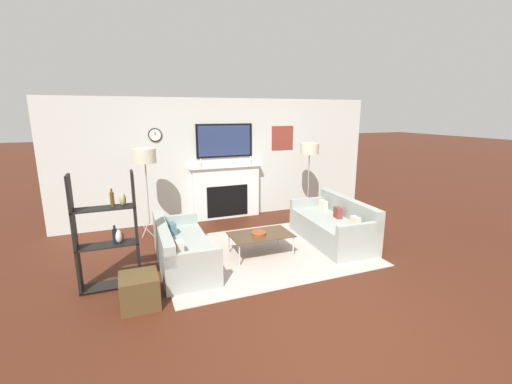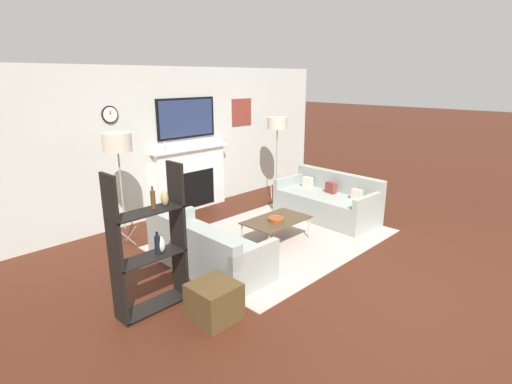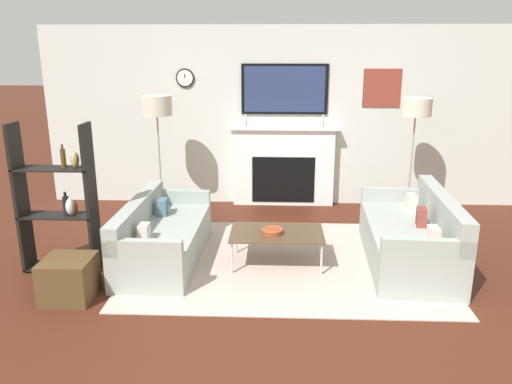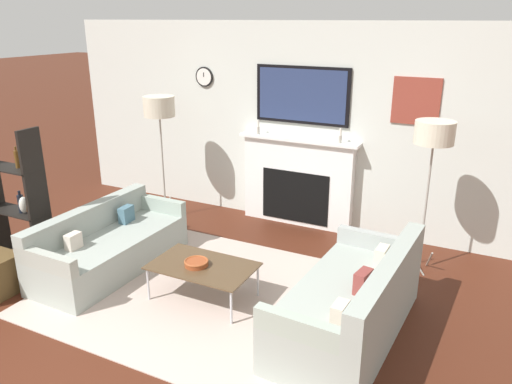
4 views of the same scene
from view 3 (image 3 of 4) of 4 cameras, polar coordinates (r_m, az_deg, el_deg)
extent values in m
cube|color=silver|center=(7.70, 3.23, 8.52)|extent=(7.34, 0.07, 2.70)
cube|color=white|center=(7.73, 3.15, 2.83)|extent=(1.55, 0.16, 1.18)
cube|color=black|center=(7.69, 3.13, 1.40)|extent=(0.96, 0.01, 0.71)
cube|color=white|center=(7.59, 3.22, 7.29)|extent=(1.67, 0.22, 0.04)
cylinder|color=#B2AD9E|center=(7.57, -1.20, 7.82)|extent=(0.04, 0.04, 0.10)
cylinder|color=white|center=(7.55, -1.21, 8.53)|extent=(0.03, 0.03, 0.09)
cylinder|color=#B2AD9E|center=(7.58, 7.66, 7.70)|extent=(0.04, 0.04, 0.10)
cylinder|color=white|center=(7.57, 7.68, 8.41)|extent=(0.03, 0.03, 0.09)
cube|color=black|center=(7.61, 3.28, 11.65)|extent=(1.29, 0.04, 0.74)
cube|color=navy|center=(7.59, 3.28, 11.64)|extent=(1.20, 0.01, 0.67)
cylinder|color=black|center=(7.72, -8.11, 12.78)|extent=(0.28, 0.02, 0.28)
cylinder|color=silver|center=(7.71, -8.13, 12.78)|extent=(0.24, 0.00, 0.24)
cube|color=black|center=(7.71, -8.15, 13.00)|extent=(0.01, 0.00, 0.06)
cube|color=brown|center=(7.77, 14.18, 11.47)|extent=(0.55, 0.02, 0.55)
cube|color=#BAA599|center=(5.82, 3.29, -7.81)|extent=(3.46, 2.56, 0.01)
cube|color=#9AA39A|center=(5.88, -10.30, -5.72)|extent=(0.81, 1.87, 0.40)
cube|color=#9AA39A|center=(5.85, -13.44, -2.40)|extent=(0.19, 1.86, 0.30)
cube|color=#95A499|center=(6.60, -8.67, -0.56)|extent=(0.78, 0.11, 0.18)
cube|color=#9BA196|center=(4.99, -12.81, -6.33)|extent=(0.78, 0.11, 0.18)
cube|color=#466A7C|center=(6.19, -10.61, -1.70)|extent=(0.11, 0.20, 0.20)
cube|color=beige|center=(5.44, -12.66, -4.47)|extent=(0.10, 0.17, 0.17)
cube|color=#9AA39A|center=(5.92, 16.86, -5.73)|extent=(0.97, 1.92, 0.46)
cube|color=#9AA39A|center=(5.87, 20.55, -2.05)|extent=(0.27, 1.88, 0.35)
cube|color=#97A496|center=(5.00, 19.01, -6.07)|extent=(0.87, 0.15, 0.18)
cube|color=#9BA19D|center=(6.65, 15.69, -0.34)|extent=(0.87, 0.15, 0.18)
cube|color=beige|center=(5.33, 19.60, -4.74)|extent=(0.11, 0.19, 0.18)
cube|color=brown|center=(5.84, 18.37, -2.73)|extent=(0.13, 0.22, 0.20)
cube|color=beige|center=(6.36, 17.32, -1.13)|extent=(0.11, 0.20, 0.20)
cube|color=#4C3823|center=(5.60, 2.40, -4.71)|extent=(1.04, 0.64, 0.02)
cylinder|color=#B7B7BC|center=(5.43, -2.75, -7.56)|extent=(0.02, 0.02, 0.37)
cylinder|color=#B7B7BC|center=(5.44, 7.49, -7.68)|extent=(0.02, 0.02, 0.37)
cylinder|color=#B7B7BC|center=(5.95, -2.27, -5.40)|extent=(0.02, 0.02, 0.37)
cylinder|color=#B7B7BC|center=(5.95, 7.04, -5.51)|extent=(0.02, 0.02, 0.37)
cylinder|color=brown|center=(5.56, 1.87, -4.52)|extent=(0.24, 0.24, 0.05)
torus|color=#9B4B24|center=(5.55, 1.88, -4.30)|extent=(0.25, 0.25, 0.02)
cylinder|color=#9E998E|center=(7.43, -9.84, -1.62)|extent=(0.09, 0.23, 0.28)
cylinder|color=#9E998E|center=(7.51, -11.16, -1.50)|extent=(0.17, 0.19, 0.28)
cylinder|color=#9E998E|center=(7.32, -11.05, -1.94)|extent=(0.23, 0.07, 0.28)
cylinder|color=#9E998E|center=(7.23, -10.98, 3.86)|extent=(0.02, 0.02, 1.20)
cylinder|color=beige|center=(7.12, -11.30, 9.67)|extent=(0.42, 0.42, 0.27)
cylinder|color=#9E998E|center=(7.53, 17.60, -1.91)|extent=(0.09, 0.23, 0.28)
cylinder|color=#9E998E|center=(7.52, 16.15, -1.81)|extent=(0.17, 0.19, 0.28)
cylinder|color=#9E998E|center=(7.36, 16.90, -2.24)|extent=(0.23, 0.07, 0.28)
cylinder|color=#9E998E|center=(7.28, 17.35, 3.55)|extent=(0.02, 0.02, 1.21)
cylinder|color=beige|center=(7.17, 17.84, 9.23)|extent=(0.42, 0.42, 0.24)
cube|color=black|center=(5.91, -25.28, -0.67)|extent=(0.04, 0.28, 1.63)
cube|color=black|center=(5.60, -18.28, -0.80)|extent=(0.04, 0.28, 1.63)
cube|color=black|center=(6.00, -21.09, -7.93)|extent=(0.81, 0.28, 0.02)
cube|color=black|center=(5.80, -21.68, -2.51)|extent=(0.81, 0.28, 0.01)
cube|color=black|center=(5.66, -22.22, 2.50)|extent=(0.81, 0.28, 0.02)
cylinder|color=brown|center=(5.62, -21.17, 3.62)|extent=(0.05, 0.05, 0.20)
cylinder|color=brown|center=(5.60, -21.29, 4.85)|extent=(0.02, 0.02, 0.05)
cylinder|color=black|center=(5.72, -20.87, -1.50)|extent=(0.07, 0.07, 0.21)
cylinder|color=black|center=(5.68, -21.00, -0.25)|extent=(0.03, 0.03, 0.05)
ellipsoid|color=#994C1A|center=(5.72, -20.12, -1.63)|extent=(0.09, 0.09, 0.17)
ellipsoid|color=silver|center=(5.71, -20.48, -1.57)|extent=(0.10, 0.10, 0.19)
ellipsoid|color=tan|center=(5.56, -19.99, 3.49)|extent=(0.09, 0.09, 0.17)
cube|color=#513B1F|center=(5.25, -20.60, -9.23)|extent=(0.47, 0.47, 0.41)
camera|label=1|loc=(2.10, -83.38, 3.01)|focal=24.00mm
camera|label=2|loc=(4.63, -71.19, 7.36)|focal=28.00mm
camera|label=4|loc=(2.92, 64.76, 14.59)|focal=35.00mm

